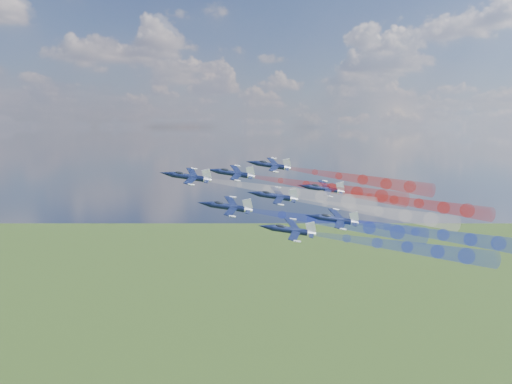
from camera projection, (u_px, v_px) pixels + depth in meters
jet_lead at (188, 177)px, 146.78m from camera, size 17.54×16.81×9.05m
trail_lead at (294, 193)px, 149.64m from camera, size 40.21×26.83×12.71m
jet_inner_left at (228, 207)px, 137.23m from camera, size 17.54×16.81×9.05m
trail_inner_left at (340, 223)px, 140.09m from camera, size 40.21×26.83×12.71m
jet_inner_right at (233, 173)px, 156.91m from camera, size 17.54×16.81×9.05m
trail_inner_right at (332, 189)px, 159.77m from camera, size 40.21×26.83×12.71m
jet_outer_left at (290, 230)px, 129.79m from camera, size 17.54×16.81×9.05m
trail_outer_left at (407, 247)px, 132.66m from camera, size 40.21×26.83×12.71m
jet_center_third at (275, 196)px, 147.89m from camera, size 17.54×16.81×9.05m
trail_center_third at (379, 212)px, 150.75m from camera, size 40.21×26.83×12.71m
jet_outer_right at (271, 165)px, 167.23m from camera, size 17.54×16.81×9.05m
trail_outer_right at (363, 180)px, 170.10m from camera, size 40.21×26.83×12.71m
jet_rear_left at (334, 219)px, 139.39m from camera, size 17.54×16.81×9.05m
trail_rear_left at (443, 235)px, 142.25m from camera, size 40.21×26.83×12.71m
jet_rear_right at (323, 189)px, 158.89m from camera, size 17.54×16.81×9.05m
trail_rear_right at (419, 204)px, 161.76m from camera, size 40.21×26.83×12.71m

